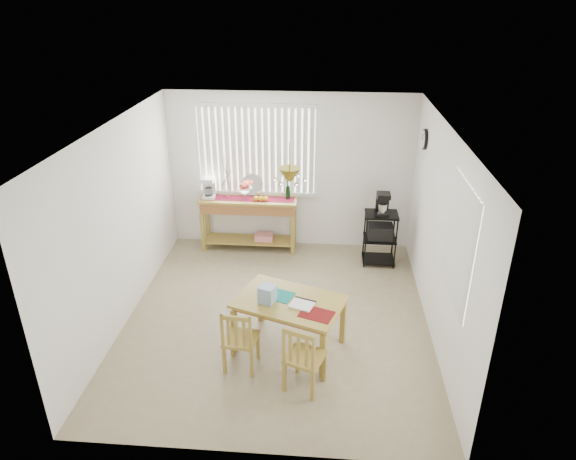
# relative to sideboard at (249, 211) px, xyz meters

# --- Properties ---
(ground) EXTENTS (4.00, 4.50, 0.01)m
(ground) POSITION_rel_sideboard_xyz_m (0.66, -2.00, -0.68)
(ground) COLOR tan
(room_shell) EXTENTS (4.20, 4.70, 2.70)m
(room_shell) POSITION_rel_sideboard_xyz_m (0.67, -1.99, 1.01)
(room_shell) COLOR white
(room_shell) RESTS_ON ground
(sideboard) EXTENTS (1.60, 0.45, 0.90)m
(sideboard) POSITION_rel_sideboard_xyz_m (0.00, 0.00, 0.00)
(sideboard) COLOR #A88C38
(sideboard) RESTS_ON ground
(sideboard_items) EXTENTS (1.52, 0.38, 0.69)m
(sideboard_items) POSITION_rel_sideboard_xyz_m (-0.27, 0.02, 0.37)
(sideboard_items) COLOR maroon
(sideboard_items) RESTS_ON sideboard
(wire_cart) EXTENTS (0.51, 0.41, 0.86)m
(wire_cart) POSITION_rel_sideboard_xyz_m (2.14, -0.35, -0.16)
(wire_cart) COLOR black
(wire_cart) RESTS_ON ground
(cart_items) EXTENTS (0.20, 0.24, 0.35)m
(cart_items) POSITION_rel_sideboard_xyz_m (2.14, -0.34, 0.35)
(cart_items) COLOR black
(cart_items) RESTS_ON wire_cart
(dining_table) EXTENTS (1.45, 1.18, 0.67)m
(dining_table) POSITION_rel_sideboard_xyz_m (0.87, -2.60, -0.09)
(dining_table) COLOR #A88C38
(dining_table) RESTS_ON ground
(table_items) EXTENTS (0.93, 0.74, 0.21)m
(table_items) POSITION_rel_sideboard_xyz_m (0.72, -2.66, 0.07)
(table_items) COLOR #167D7B
(table_items) RESTS_ON dining_table
(chair_left) EXTENTS (0.41, 0.41, 0.81)m
(chair_left) POSITION_rel_sideboard_xyz_m (0.34, -3.05, -0.28)
(chair_left) COLOR #A88C38
(chair_left) RESTS_ON ground
(chair_right) EXTENTS (0.50, 0.50, 0.85)m
(chair_right) POSITION_rel_sideboard_xyz_m (1.08, -3.33, -0.26)
(chair_right) COLOR #A88C38
(chair_right) RESTS_ON ground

